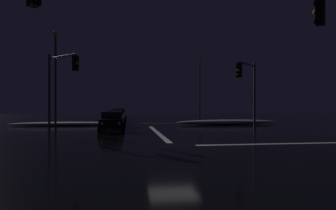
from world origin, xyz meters
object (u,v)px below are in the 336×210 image
sedan_black (112,121)px  sedan_orange (117,116)px  sedan_white (118,113)px  traffic_signal_ne (248,83)px  sedan_silver (115,118)px  streetlamp_right_far (200,84)px  streetlamp_left_near (56,72)px  sedan_red (119,112)px  sedan_gray (119,114)px  traffic_signal_nw (60,78)px

sedan_black → sedan_orange: same height
sedan_black → sedan_white: bearing=90.1°
sedan_black → traffic_signal_ne: (10.66, -2.86, 3.04)m
sedan_silver → sedan_white: same height
streetlamp_right_far → streetlamp_left_near: bearing=-137.7°
traffic_signal_ne → streetlamp_left_near: 17.09m
traffic_signal_ne → streetlamp_right_far: streetlamp_right_far is taller
streetlamp_left_near → streetlamp_right_far: 23.76m
sedan_red → traffic_signal_ne: 34.61m
sedan_gray → streetlamp_right_far: (12.10, 1.58, 4.47)m
sedan_red → streetlamp_right_far: 16.86m
sedan_black → sedan_silver: (0.07, 5.39, 0.00)m
sedan_silver → streetlamp_right_far: size_ratio=0.47×
sedan_silver → traffic_signal_nw: bearing=-113.5°
traffic_signal_nw → traffic_signal_ne: 14.19m
sedan_gray → traffic_signal_nw: (-3.77, -20.60, 3.23)m
sedan_gray → streetlamp_left_near: 16.01m
sedan_silver → traffic_signal_ne: traffic_signal_ne is taller
sedan_silver → traffic_signal_ne: 13.77m
sedan_orange → traffic_signal_ne: traffic_signal_ne is taller
sedan_gray → sedan_red: same height
sedan_black → sedan_white: (-0.04, 23.20, 0.00)m
sedan_orange → sedan_white: (-0.16, 11.72, 0.00)m
sedan_black → streetlamp_left_near: 7.55m
streetlamp_left_near → traffic_signal_ne: bearing=-21.3°
sedan_black → sedan_silver: size_ratio=1.00×
traffic_signal_nw → sedan_orange: bearing=75.7°
sedan_silver → sedan_gray: same height
sedan_gray → sedan_black: bearing=-90.8°
sedan_silver → streetlamp_right_far: streetlamp_right_far is taller
sedan_white → traffic_signal_ne: traffic_signal_ne is taller
streetlamp_left_near → streetlamp_right_far: bearing=42.3°
traffic_signal_nw → streetlamp_left_near: (-1.69, 6.19, 1.10)m
traffic_signal_ne → sedan_black: bearing=165.0°
traffic_signal_ne → sedan_orange: bearing=126.3°
sedan_black → sedan_red: (0.04, 29.94, 0.00)m
traffic_signal_ne → streetlamp_left_near: size_ratio=0.63×
sedan_black → traffic_signal_nw: size_ratio=0.73×
sedan_red → traffic_signal_ne: size_ratio=0.77×
sedan_orange → traffic_signal_nw: bearing=-104.3°
sedan_gray → streetlamp_left_near: size_ratio=0.49×
sedan_orange → traffic_signal_nw: 15.15m
sedan_orange → sedan_red: (-0.08, 18.47, 0.00)m
sedan_black → sedan_gray: same height
streetlamp_left_near → sedan_red: bearing=78.8°
traffic_signal_ne → streetlamp_right_far: size_ratio=0.61×
sedan_gray → sedan_white: same height
sedan_silver → traffic_signal_nw: 9.57m
sedan_orange → traffic_signal_ne: size_ratio=0.77×
sedan_orange → sedan_red: bearing=90.3°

